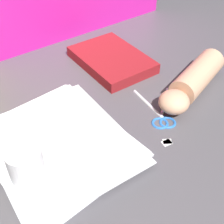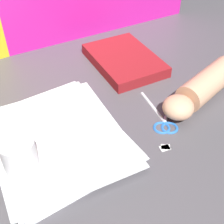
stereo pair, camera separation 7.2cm
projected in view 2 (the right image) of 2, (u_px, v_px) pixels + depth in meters
The scene contains 8 objects.
ground_plane at pixel (110, 123), 0.78m from camera, with size 6.00×6.00×0.00m, color #4C494F.
paper_stack at pixel (55, 137), 0.73m from camera, with size 0.32×0.37×0.02m.
book_closed at pixel (124, 60), 0.98m from camera, with size 0.19×0.26×0.03m.
scissors at pixel (164, 117), 0.79m from camera, with size 0.15×0.17×0.01m.
hand_forearm at pixel (202, 88), 0.83m from camera, with size 0.30×0.16×0.07m.
paper_scrap_near at pixel (166, 147), 0.72m from camera, with size 0.03×0.02×0.00m.
paper_scrap_mid at pixel (165, 148), 0.72m from camera, with size 0.03×0.02×0.00m.
mug at pixel (20, 157), 0.64m from camera, with size 0.07×0.07×0.09m.
Camera 2 is at (-0.28, -0.50, 0.54)m, focal length 50.00 mm.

